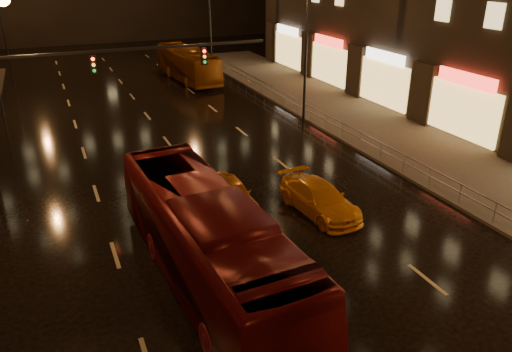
# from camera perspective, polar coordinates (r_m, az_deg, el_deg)

# --- Properties ---
(ground) EXTENTS (140.00, 140.00, 0.00)m
(ground) POSITION_cam_1_polar(r_m,az_deg,el_deg) (29.88, -9.19, 2.73)
(ground) COLOR black
(ground) RESTS_ON ground
(sidewalk_right) EXTENTS (7.00, 70.00, 0.15)m
(sidewalk_right) POSITION_cam_1_polar(r_m,az_deg,el_deg) (31.62, 17.73, 3.21)
(sidewalk_right) COLOR #38332D
(sidewalk_right) RESTS_ON ground
(traffic_signal) EXTENTS (15.31, 0.32, 6.20)m
(traffic_signal) POSITION_cam_1_polar(r_m,az_deg,el_deg) (27.86, -20.10, 10.27)
(traffic_signal) COLOR black
(traffic_signal) RESTS_ON ground
(railing_right) EXTENTS (0.05, 56.00, 1.00)m
(railing_right) POSITION_cam_1_polar(r_m,az_deg,el_deg) (31.70, 9.86, 5.63)
(railing_right) COLOR #99999E
(railing_right) RESTS_ON sidewalk_right
(bus_red) EXTENTS (3.59, 12.43, 3.42)m
(bus_red) POSITION_cam_1_polar(r_m,az_deg,el_deg) (17.15, -5.51, -7.34)
(bus_red) COLOR maroon
(bus_red) RESTS_ON ground
(bus_curb) EXTENTS (3.37, 10.90, 2.99)m
(bus_curb) POSITION_cam_1_polar(r_m,az_deg,el_deg) (47.92, -7.83, 12.57)
(bus_curb) COLOR #86430D
(bus_curb) RESTS_ON ground
(taxi_near) EXTENTS (1.72, 4.11, 1.39)m
(taxi_near) POSITION_cam_1_polar(r_m,az_deg,el_deg) (22.66, -2.96, -2.05)
(taxi_near) COLOR #CC6E13
(taxi_near) RESTS_ON ground
(taxi_far) EXTENTS (2.33, 4.85, 1.36)m
(taxi_far) POSITION_cam_1_polar(r_m,az_deg,el_deg) (22.40, 7.28, -2.59)
(taxi_far) COLOR orange
(taxi_far) RESTS_ON ground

